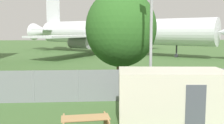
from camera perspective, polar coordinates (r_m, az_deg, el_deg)
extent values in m
cylinder|color=gray|center=(15.93, -16.69, -5.15)|extent=(0.07, 0.07, 1.90)
cylinder|color=gray|center=(15.56, -7.47, -5.20)|extent=(0.07, 0.07, 1.90)
cylinder|color=gray|center=(15.61, 1.93, -5.10)|extent=(0.07, 0.07, 1.90)
cylinder|color=gray|center=(16.07, 11.02, -4.88)|extent=(0.07, 0.07, 1.90)
cylinder|color=gray|center=(16.91, 19.41, -4.57)|extent=(0.07, 0.07, 1.90)
cube|color=slate|center=(15.61, 1.93, -5.10)|extent=(56.00, 0.01, 1.90)
cylinder|color=silver|center=(47.98, 1.04, 6.58)|extent=(30.17, 25.03, 4.29)
cone|color=silver|center=(61.41, -15.03, 6.38)|extent=(6.61, 6.35, 3.86)
cube|color=silver|center=(57.48, 5.07, 5.94)|extent=(14.77, 14.45, 0.30)
cylinder|color=#939399|center=(55.65, 3.52, 4.78)|extent=(4.23, 3.91, 1.93)
cube|color=silver|center=(41.15, -8.74, 5.58)|extent=(12.16, 16.09, 0.30)
cylinder|color=#939399|center=(43.20, -6.95, 4.18)|extent=(4.23, 3.91, 1.93)
cube|color=silver|center=(58.85, -12.76, 11.67)|extent=(3.18, 2.58, 6.44)
cube|color=silver|center=(58.46, -12.48, 6.87)|extent=(8.54, 9.54, 0.20)
cylinder|color=#2D2D33|center=(42.95, 13.86, 2.24)|extent=(0.24, 0.24, 1.89)
cylinder|color=#2D2D33|center=(43.00, 13.83, 1.36)|extent=(0.63, 0.58, 0.56)
cylinder|color=#2D2D33|center=(51.20, 0.97, 3.13)|extent=(0.24, 0.24, 1.89)
cylinder|color=#2D2D33|center=(51.24, 0.97, 2.39)|extent=(0.63, 0.58, 0.56)
cylinder|color=#2D2D33|center=(46.98, -2.48, 2.80)|extent=(0.24, 0.24, 1.89)
cylinder|color=#2D2D33|center=(47.03, -2.48, 1.99)|extent=(0.63, 0.58, 0.56)
cube|color=beige|center=(12.55, 12.87, -7.11)|extent=(5.08, 2.92, 2.37)
cube|color=#4C515B|center=(11.60, 17.72, -9.36)|extent=(0.84, 0.10, 1.90)
cube|color=tan|center=(10.66, -5.80, -11.96)|extent=(1.97, 0.95, 0.04)
cube|color=tan|center=(11.29, -5.99, -12.50)|extent=(1.92, 0.48, 0.04)
cylinder|color=brown|center=(18.85, 1.92, -2.53)|extent=(0.60, 0.60, 2.24)
ellipsoid|color=#2D6023|center=(18.61, 1.96, 7.38)|extent=(4.99, 4.99, 5.49)
cylinder|color=#99999E|center=(14.27, 8.51, 6.06)|extent=(0.16, 0.16, 8.01)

